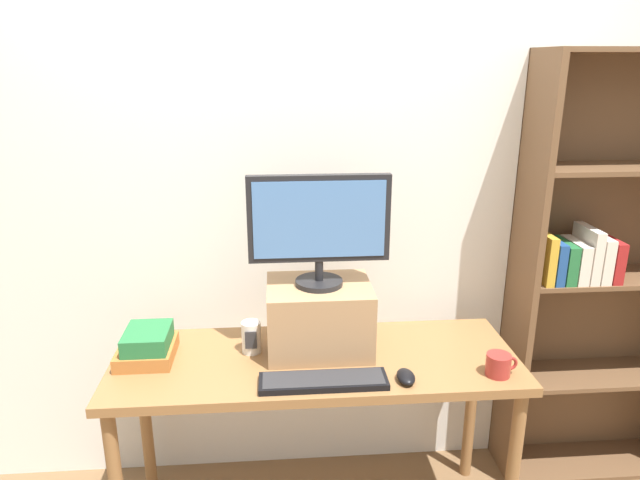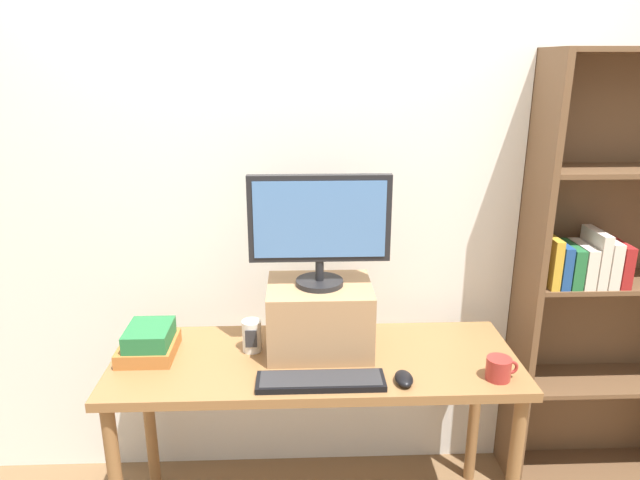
# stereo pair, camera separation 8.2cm
# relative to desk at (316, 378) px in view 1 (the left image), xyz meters

# --- Properties ---
(back_wall) EXTENTS (7.00, 0.08, 2.60)m
(back_wall) POSITION_rel_desk_xyz_m (0.00, 0.44, 0.62)
(back_wall) COLOR silver
(back_wall) RESTS_ON ground_plane
(desk) EXTENTS (1.55, 0.57, 0.78)m
(desk) POSITION_rel_desk_xyz_m (0.00, 0.00, 0.00)
(desk) COLOR olive
(desk) RESTS_ON ground_plane
(bookshelf_unit) EXTENTS (0.83, 0.28, 1.91)m
(bookshelf_unit) POSITION_rel_desk_xyz_m (1.29, 0.28, 0.29)
(bookshelf_unit) COLOR brown
(bookshelf_unit) RESTS_ON ground_plane
(riser_box) EXTENTS (0.40, 0.32, 0.27)m
(riser_box) POSITION_rel_desk_xyz_m (0.02, 0.08, 0.23)
(riser_box) COLOR #A87F56
(riser_box) RESTS_ON desk
(computer_monitor) EXTENTS (0.53, 0.18, 0.43)m
(computer_monitor) POSITION_rel_desk_xyz_m (0.02, 0.07, 0.60)
(computer_monitor) COLOR black
(computer_monitor) RESTS_ON riser_box
(keyboard) EXTENTS (0.45, 0.13, 0.02)m
(keyboard) POSITION_rel_desk_xyz_m (0.01, -0.19, 0.10)
(keyboard) COLOR black
(keyboard) RESTS_ON desk
(computer_mouse) EXTENTS (0.06, 0.10, 0.04)m
(computer_mouse) POSITION_rel_desk_xyz_m (0.31, -0.20, 0.11)
(computer_mouse) COLOR black
(computer_mouse) RESTS_ON desk
(book_stack) EXTENTS (0.21, 0.24, 0.12)m
(book_stack) POSITION_rel_desk_xyz_m (-0.64, 0.04, 0.15)
(book_stack) COLOR #AD662D
(book_stack) RESTS_ON desk
(coffee_mug) EXTENTS (0.12, 0.09, 0.08)m
(coffee_mug) POSITION_rel_desk_xyz_m (0.65, -0.18, 0.13)
(coffee_mug) COLOR #9E2D28
(coffee_mug) RESTS_ON desk
(desk_speaker) EXTENTS (0.08, 0.08, 0.13)m
(desk_speaker) POSITION_rel_desk_xyz_m (-0.24, 0.06, 0.15)
(desk_speaker) COLOR silver
(desk_speaker) RESTS_ON desk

